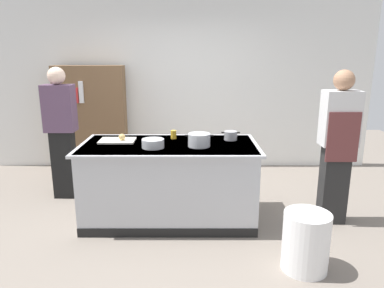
{
  "coord_description": "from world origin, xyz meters",
  "views": [
    {
      "loc": [
        0.26,
        -3.87,
        1.88
      ],
      "look_at": [
        0.25,
        0.2,
        0.85
      ],
      "focal_mm": 33.55,
      "sensor_mm": 36.0,
      "label": 1
    }
  ],
  "objects": [
    {
      "name": "juice_cup",
      "position": [
        0.04,
        0.26,
        0.95
      ],
      "size": [
        0.07,
        0.07,
        0.1
      ],
      "primitive_type": "cylinder",
      "color": "yellow",
      "rests_on": "counter_island"
    },
    {
      "name": "mixing_bowl",
      "position": [
        -0.16,
        -0.16,
        0.95
      ],
      "size": [
        0.24,
        0.24,
        0.09
      ],
      "primitive_type": "cylinder",
      "color": "#B7BABF",
      "rests_on": "counter_island"
    },
    {
      "name": "trash_bin",
      "position": [
        1.26,
        -1.02,
        0.27
      ],
      "size": [
        0.41,
        0.41,
        0.54
      ],
      "primitive_type": "cylinder",
      "color": "white",
      "rests_on": "ground_plane"
    },
    {
      "name": "counter_island",
      "position": [
        0.0,
        -0.0,
        0.47
      ],
      "size": [
        1.98,
        0.98,
        0.9
      ],
      "color": "#B7BABF",
      "rests_on": "ground_plane"
    },
    {
      "name": "person_chef",
      "position": [
        1.86,
        -0.06,
        0.91
      ],
      "size": [
        0.38,
        0.25,
        1.72
      ],
      "rotation": [
        0.0,
        0.0,
        1.5
      ],
      "color": "#252525",
      "rests_on": "ground_plane"
    },
    {
      "name": "ground_plane",
      "position": [
        0.0,
        0.0,
        0.0
      ],
      "size": [
        10.0,
        10.0,
        0.0
      ],
      "primitive_type": "plane",
      "color": "slate"
    },
    {
      "name": "onion",
      "position": [
        -0.54,
        0.1,
        0.96
      ],
      "size": [
        0.08,
        0.08,
        0.08
      ],
      "primitive_type": "sphere",
      "color": "tan",
      "rests_on": "cutting_board"
    },
    {
      "name": "bookshelf",
      "position": [
        -1.36,
        1.8,
        0.85
      ],
      "size": [
        1.1,
        0.31,
        1.7
      ],
      "color": "brown",
      "rests_on": "ground_plane"
    },
    {
      "name": "stock_pot",
      "position": [
        0.33,
        -0.1,
        0.97
      ],
      "size": [
        0.31,
        0.24,
        0.14
      ],
      "color": "#B7BABF",
      "rests_on": "counter_island"
    },
    {
      "name": "sauce_pan",
      "position": [
        0.71,
        0.2,
        0.95
      ],
      "size": [
        0.22,
        0.15,
        0.1
      ],
      "color": "#99999E",
      "rests_on": "counter_island"
    },
    {
      "name": "cutting_board",
      "position": [
        -0.6,
        0.12,
        0.91
      ],
      "size": [
        0.4,
        0.28,
        0.02
      ],
      "primitive_type": "cube",
      "color": "silver",
      "rests_on": "counter_island"
    },
    {
      "name": "back_wall",
      "position": [
        0.0,
        2.1,
        1.5
      ],
      "size": [
        6.4,
        0.12,
        3.0
      ],
      "primitive_type": "cube",
      "color": "white",
      "rests_on": "ground_plane"
    },
    {
      "name": "person_guest",
      "position": [
        -1.44,
        0.68,
        0.91
      ],
      "size": [
        0.38,
        0.24,
        1.72
      ],
      "rotation": [
        0.0,
        0.0,
        -1.87
      ],
      "color": "black",
      "rests_on": "ground_plane"
    }
  ]
}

